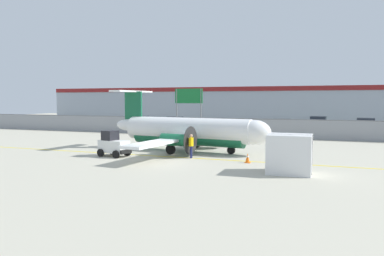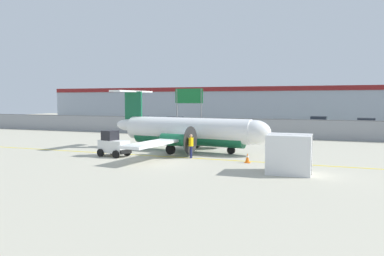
{
  "view_description": "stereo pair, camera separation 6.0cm",
  "coord_description": "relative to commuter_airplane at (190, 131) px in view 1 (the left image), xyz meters",
  "views": [
    {
      "loc": [
        11.01,
        -22.64,
        4.15
      ],
      "look_at": [
        0.25,
        6.28,
        1.8
      ],
      "focal_mm": 35.0,
      "sensor_mm": 36.0,
      "label": 1
    },
    {
      "loc": [
        11.07,
        -22.62,
        4.15
      ],
      "look_at": [
        0.25,
        6.28,
        1.8
      ],
      "focal_mm": 35.0,
      "sensor_mm": 36.0,
      "label": 2
    }
  ],
  "objects": [
    {
      "name": "ground_crew_worker",
      "position": [
        1.27,
        -3.21,
        -0.65
      ],
      "size": [
        0.43,
        0.54,
        1.7
      ],
      "rotation": [
        0.0,
        0.0,
        3.49
      ],
      "color": "#191E4C",
      "rests_on": "ground"
    },
    {
      "name": "parked_car_6",
      "position": [
        15.04,
        27.0,
        -0.71
      ],
      "size": [
        4.34,
        2.32,
        1.58
      ],
      "rotation": [
        0.0,
        0.0,
        -0.1
      ],
      "color": "silver",
      "rests_on": "parking_lot_strip"
    },
    {
      "name": "traffic_cone_near_left",
      "position": [
        -4.82,
        0.87,
        -1.29
      ],
      "size": [
        0.36,
        0.36,
        0.64
      ],
      "color": "orange",
      "rests_on": "ground"
    },
    {
      "name": "parked_car_5",
      "position": [
        8.92,
        30.21,
        -0.71
      ],
      "size": [
        4.35,
        2.33,
        1.58
      ],
      "rotation": [
        0.0,
        0.0,
        -0.1
      ],
      "color": "#19662D",
      "rests_on": "parking_lot_strip"
    },
    {
      "name": "baggage_tug",
      "position": [
        -4.36,
        -4.43,
        -0.75
      ],
      "size": [
        2.5,
        1.75,
        1.88
      ],
      "rotation": [
        0.0,
        0.0,
        -0.19
      ],
      "color": "silver",
      "rests_on": "ground"
    },
    {
      "name": "parked_car_0",
      "position": [
        -16.12,
        21.71,
        -0.71
      ],
      "size": [
        4.31,
        2.23,
        1.58
      ],
      "rotation": [
        0.0,
        0.0,
        0.07
      ],
      "color": "silver",
      "rests_on": "parking_lot_strip"
    },
    {
      "name": "cargo_container",
      "position": [
        8.4,
        -6.47,
        -0.5
      ],
      "size": [
        2.44,
        2.02,
        2.2
      ],
      "rotation": [
        0.0,
        0.0,
        0.01
      ],
      "color": "silver",
      "rests_on": "ground"
    },
    {
      "name": "perimeter_fence",
      "position": [
        -0.49,
        12.75,
        -0.49
      ],
      "size": [
        98.0,
        0.1,
        2.1
      ],
      "color": "gray",
      "rests_on": "ground"
    },
    {
      "name": "parked_car_4",
      "position": [
        4.73,
        21.13,
        -0.71
      ],
      "size": [
        4.21,
        2.01,
        1.58
      ],
      "rotation": [
        0.0,
        0.0,
        0.0
      ],
      "color": "gray",
      "rests_on": "parking_lot_strip"
    },
    {
      "name": "parked_car_3",
      "position": [
        -0.69,
        19.2,
        -0.71
      ],
      "size": [
        4.35,
        2.34,
        1.58
      ],
      "rotation": [
        0.0,
        0.0,
        3.25
      ],
      "color": "black",
      "rests_on": "parking_lot_strip"
    },
    {
      "name": "ground_plane",
      "position": [
        -0.49,
        -3.25,
        -1.6
      ],
      "size": [
        140.0,
        140.0,
        0.01
      ],
      "color": "#B2AD99"
    },
    {
      "name": "highway_sign",
      "position": [
        -5.94,
        15.19,
        2.54
      ],
      "size": [
        3.6,
        0.14,
        5.5
      ],
      "color": "slate",
      "rests_on": "ground"
    },
    {
      "name": "parked_car_2",
      "position": [
        -5.94,
        18.03,
        -0.71
      ],
      "size": [
        4.29,
        2.2,
        1.58
      ],
      "rotation": [
        0.0,
        0.0,
        -0.06
      ],
      "color": "black",
      "rests_on": "parking_lot_strip"
    },
    {
      "name": "parking_lot_strip",
      "position": [
        -0.49,
        24.25,
        -1.54
      ],
      "size": [
        98.0,
        17.0,
        0.12
      ],
      "color": "#38383A",
      "rests_on": "ground"
    },
    {
      "name": "background_building",
      "position": [
        -0.49,
        42.74,
        1.66
      ],
      "size": [
        91.0,
        8.1,
        6.5
      ],
      "color": "#A8B2BC",
      "rests_on": "ground"
    },
    {
      "name": "commuter_airplane",
      "position": [
        0.0,
        0.0,
        0.0
      ],
      "size": [
        13.95,
        16.08,
        4.92
      ],
      "rotation": [
        0.0,
        0.0,
        -0.12
      ],
      "color": "white",
      "rests_on": "ground"
    },
    {
      "name": "traffic_cone_far_left",
      "position": [
        -6.42,
        -2.22,
        -1.29
      ],
      "size": [
        0.36,
        0.36,
        0.64
      ],
      "color": "orange",
      "rests_on": "ground"
    },
    {
      "name": "parked_car_1",
      "position": [
        -10.69,
        22.08,
        -0.71
      ],
      "size": [
        4.29,
        2.19,
        1.58
      ],
      "rotation": [
        0.0,
        0.0,
        0.06
      ],
      "color": "black",
      "rests_on": "parking_lot_strip"
    },
    {
      "name": "traffic_cone_near_right",
      "position": [
        5.46,
        -3.79,
        -1.29
      ],
      "size": [
        0.36,
        0.36,
        0.64
      ],
      "color": "orange",
      "rests_on": "ground"
    }
  ]
}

